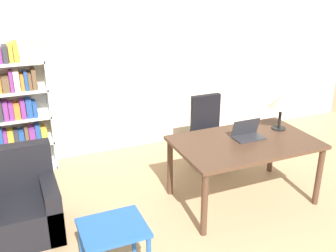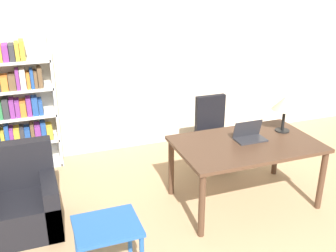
{
  "view_description": "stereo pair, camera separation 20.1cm",
  "coord_description": "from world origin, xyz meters",
  "px_view_note": "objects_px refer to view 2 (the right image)",
  "views": [
    {
      "loc": [
        -1.78,
        -0.92,
        2.62
      ],
      "look_at": [
        -0.23,
        2.74,
        1.02
      ],
      "focal_mm": 42.0,
      "sensor_mm": 36.0,
      "label": 1
    },
    {
      "loc": [
        -1.6,
        -0.99,
        2.62
      ],
      "look_at": [
        -0.23,
        2.74,
        1.02
      ],
      "focal_mm": 42.0,
      "sensor_mm": 36.0,
      "label": 2
    }
  ],
  "objects_px": {
    "table_lamp": "(285,104)",
    "office_chair": "(213,135)",
    "desk": "(246,149)",
    "side_table_blue": "(107,233)",
    "laptop": "(249,136)",
    "armchair": "(20,204)",
    "bookshelf": "(20,109)"
  },
  "relations": [
    {
      "from": "laptop",
      "to": "office_chair",
      "type": "distance_m",
      "value": 1.03
    },
    {
      "from": "desk",
      "to": "laptop",
      "type": "height_order",
      "value": "laptop"
    },
    {
      "from": "laptop",
      "to": "table_lamp",
      "type": "xyz_separation_m",
      "value": [
        0.51,
        0.08,
        0.3
      ]
    },
    {
      "from": "table_lamp",
      "to": "side_table_blue",
      "type": "relative_size",
      "value": 0.78
    },
    {
      "from": "table_lamp",
      "to": "bookshelf",
      "type": "distance_m",
      "value": 3.43
    },
    {
      "from": "laptop",
      "to": "table_lamp",
      "type": "bearing_deg",
      "value": 9.06
    },
    {
      "from": "table_lamp",
      "to": "side_table_blue",
      "type": "distance_m",
      "value": 2.58
    },
    {
      "from": "armchair",
      "to": "desk",
      "type": "bearing_deg",
      "value": -7.74
    },
    {
      "from": "table_lamp",
      "to": "office_chair",
      "type": "relative_size",
      "value": 0.46
    },
    {
      "from": "side_table_blue",
      "to": "bookshelf",
      "type": "bearing_deg",
      "value": 104.62
    },
    {
      "from": "desk",
      "to": "bookshelf",
      "type": "xyz_separation_m",
      "value": [
        -2.41,
        1.8,
        0.19
      ]
    },
    {
      "from": "laptop",
      "to": "table_lamp",
      "type": "distance_m",
      "value": 0.6
    },
    {
      "from": "laptop",
      "to": "side_table_blue",
      "type": "height_order",
      "value": "laptop"
    },
    {
      "from": "desk",
      "to": "side_table_blue",
      "type": "relative_size",
      "value": 2.82
    },
    {
      "from": "laptop",
      "to": "side_table_blue",
      "type": "bearing_deg",
      "value": -158.93
    },
    {
      "from": "table_lamp",
      "to": "armchair",
      "type": "xyz_separation_m",
      "value": [
        -3.09,
        0.19,
        -0.82
      ]
    },
    {
      "from": "office_chair",
      "to": "armchair",
      "type": "relative_size",
      "value": 1.07
    },
    {
      "from": "office_chair",
      "to": "side_table_blue",
      "type": "bearing_deg",
      "value": -138.24
    },
    {
      "from": "desk",
      "to": "armchair",
      "type": "bearing_deg",
      "value": 172.26
    },
    {
      "from": "laptop",
      "to": "office_chair",
      "type": "height_order",
      "value": "laptop"
    },
    {
      "from": "laptop",
      "to": "armchair",
      "type": "xyz_separation_m",
      "value": [
        -2.58,
        0.27,
        -0.52
      ]
    },
    {
      "from": "laptop",
      "to": "office_chair",
      "type": "xyz_separation_m",
      "value": [
        0.02,
        0.96,
        -0.38
      ]
    },
    {
      "from": "side_table_blue",
      "to": "desk",
      "type": "bearing_deg",
      "value": 19.97
    },
    {
      "from": "office_chair",
      "to": "side_table_blue",
      "type": "distance_m",
      "value": 2.5
    },
    {
      "from": "armchair",
      "to": "office_chair",
      "type": "bearing_deg",
      "value": 14.68
    },
    {
      "from": "laptop",
      "to": "armchair",
      "type": "relative_size",
      "value": 0.39
    },
    {
      "from": "table_lamp",
      "to": "office_chair",
      "type": "bearing_deg",
      "value": 119.32
    },
    {
      "from": "laptop",
      "to": "table_lamp",
      "type": "relative_size",
      "value": 0.8
    },
    {
      "from": "desk",
      "to": "table_lamp",
      "type": "height_order",
      "value": "table_lamp"
    },
    {
      "from": "desk",
      "to": "bookshelf",
      "type": "distance_m",
      "value": 3.01
    },
    {
      "from": "desk",
      "to": "bookshelf",
      "type": "relative_size",
      "value": 0.87
    },
    {
      "from": "table_lamp",
      "to": "side_table_blue",
      "type": "height_order",
      "value": "table_lamp"
    }
  ]
}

